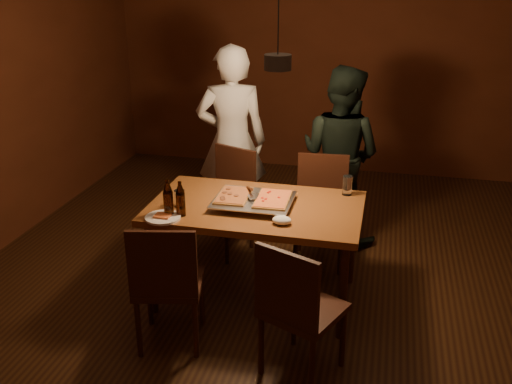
% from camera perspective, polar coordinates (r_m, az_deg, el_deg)
% --- Properties ---
extents(room_shell, '(6.00, 6.00, 6.00)m').
position_cam_1_polar(room_shell, '(3.87, 2.12, 7.72)').
color(room_shell, '#361F0E').
rests_on(room_shell, ground).
extents(dining_table, '(1.50, 0.90, 0.75)m').
position_cam_1_polar(dining_table, '(4.08, 0.00, -2.26)').
color(dining_table, brown).
rests_on(dining_table, floor).
extents(chair_far_left, '(0.55, 0.55, 0.49)m').
position_cam_1_polar(chair_far_left, '(4.90, -2.79, 0.18)').
color(chair_far_left, '#38190F').
rests_on(chair_far_left, floor).
extents(chair_far_right, '(0.45, 0.45, 0.49)m').
position_cam_1_polar(chair_far_right, '(4.74, 6.54, -0.74)').
color(chair_far_right, '#38190F').
rests_on(chair_far_right, floor).
extents(chair_near_left, '(0.50, 0.50, 0.49)m').
position_cam_1_polar(chair_near_left, '(3.63, -8.96, -8.26)').
color(chair_near_left, '#38190F').
rests_on(chair_near_left, floor).
extents(chair_near_right, '(0.55, 0.55, 0.49)m').
position_cam_1_polar(chair_near_right, '(3.35, 4.03, -10.81)').
color(chair_near_right, '#38190F').
rests_on(chair_near_right, floor).
extents(pizza_tray, '(0.59, 0.50, 0.05)m').
position_cam_1_polar(pizza_tray, '(4.04, -0.25, -1.02)').
color(pizza_tray, silver).
rests_on(pizza_tray, dining_table).
extents(pizza_meat, '(0.23, 0.35, 0.02)m').
position_cam_1_polar(pizza_meat, '(4.07, -2.26, -0.33)').
color(pizza_meat, maroon).
rests_on(pizza_meat, pizza_tray).
extents(pizza_cheese, '(0.24, 0.37, 0.02)m').
position_cam_1_polar(pizza_cheese, '(4.01, 1.69, -0.68)').
color(pizza_cheese, gold).
rests_on(pizza_cheese, pizza_tray).
extents(spatula, '(0.19, 0.25, 0.04)m').
position_cam_1_polar(spatula, '(4.04, -0.20, -0.44)').
color(spatula, silver).
rests_on(spatula, pizza_tray).
extents(beer_bottle_a, '(0.07, 0.07, 0.26)m').
position_cam_1_polar(beer_bottle_a, '(3.89, -8.78, -0.55)').
color(beer_bottle_a, black).
rests_on(beer_bottle_a, dining_table).
extents(beer_bottle_b, '(0.06, 0.06, 0.24)m').
position_cam_1_polar(beer_bottle_b, '(3.87, -7.57, -0.67)').
color(beer_bottle_b, black).
rests_on(beer_bottle_b, dining_table).
extents(water_glass_left, '(0.08, 0.08, 0.12)m').
position_cam_1_polar(water_glass_left, '(4.04, -7.65, -0.65)').
color(water_glass_left, silver).
rests_on(water_glass_left, dining_table).
extents(water_glass_right, '(0.07, 0.07, 0.15)m').
position_cam_1_polar(water_glass_right, '(4.26, 9.12, 0.65)').
color(water_glass_right, silver).
rests_on(water_glass_right, dining_table).
extents(plate_slice, '(0.24, 0.24, 0.03)m').
position_cam_1_polar(plate_slice, '(3.89, -9.31, -2.52)').
color(plate_slice, white).
rests_on(plate_slice, dining_table).
extents(napkin, '(0.13, 0.10, 0.05)m').
position_cam_1_polar(napkin, '(3.75, 2.60, -2.84)').
color(napkin, white).
rests_on(napkin, dining_table).
extents(diner_white, '(0.71, 0.56, 1.72)m').
position_cam_1_polar(diner_white, '(5.14, -2.43, 5.06)').
color(diner_white, silver).
rests_on(diner_white, floor).
extents(diner_dark, '(0.94, 0.85, 1.57)m').
position_cam_1_polar(diner_dark, '(5.06, 8.40, 3.65)').
color(diner_dark, black).
rests_on(diner_dark, floor).
extents(pendant_lamp, '(0.18, 0.18, 1.10)m').
position_cam_1_polar(pendant_lamp, '(3.80, 2.19, 13.00)').
color(pendant_lamp, black).
rests_on(pendant_lamp, ceiling).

